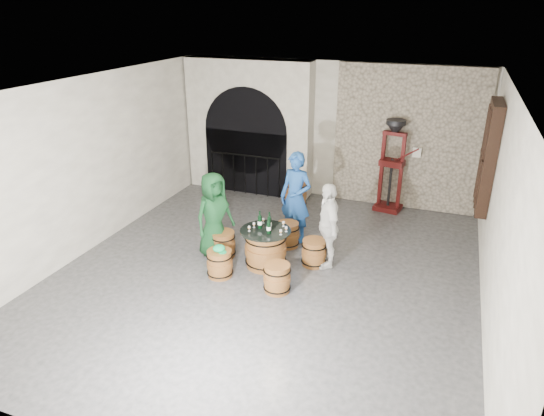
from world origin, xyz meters
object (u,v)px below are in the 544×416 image
at_px(barrel_stool_right, 314,253).
at_px(wine_bottle_right, 269,222).
at_px(wine_bottle_left, 260,221).
at_px(barrel_stool_left, 223,244).
at_px(corking_press, 392,159).
at_px(wine_bottle_center, 269,227).
at_px(barrel_stool_near_right, 277,278).
at_px(barrel_stool_near_left, 220,264).
at_px(person_blue, 296,198).
at_px(person_white, 328,225).
at_px(barrel_stool_far, 288,235).
at_px(side_barrel, 296,194).
at_px(person_green, 214,215).
at_px(barrel_table, 266,248).

relative_size(barrel_stool_right, wine_bottle_right, 1.50).
height_order(wine_bottle_left, wine_bottle_right, same).
xyz_separation_m(barrel_stool_left, corking_press, (2.55, 3.31, 0.97)).
xyz_separation_m(barrel_stool_right, wine_bottle_center, (-0.70, -0.43, 0.59)).
relative_size(barrel_stool_near_right, wine_bottle_left, 1.50).
xyz_separation_m(barrel_stool_near_right, wine_bottle_right, (-0.44, 0.79, 0.59)).
height_order(barrel_stool_near_left, person_blue, person_blue).
bearing_deg(barrel_stool_left, person_white, 10.79).
relative_size(barrel_stool_near_left, person_white, 0.31).
distance_m(barrel_stool_near_left, person_white, 1.99).
height_order(wine_bottle_center, corking_press, corking_press).
bearing_deg(barrel_stool_far, corking_press, 58.19).
xyz_separation_m(barrel_stool_far, person_blue, (0.05, 0.32, 0.66)).
distance_m(barrel_stool_left, corking_press, 4.29).
relative_size(wine_bottle_left, side_barrel, 0.48).
relative_size(barrel_stool_far, barrel_stool_right, 1.00).
height_order(barrel_stool_near_right, person_white, person_white).
xyz_separation_m(barrel_stool_near_left, side_barrel, (0.27, 3.39, 0.09)).
height_order(wine_bottle_left, wine_bottle_center, same).
distance_m(person_white, wine_bottle_left, 1.19).
height_order(barrel_stool_right, person_green, person_green).
distance_m(barrel_stool_left, wine_bottle_left, 0.94).
distance_m(wine_bottle_center, side_barrel, 2.94).
bearing_deg(barrel_stool_right, side_barrel, 115.00).
bearing_deg(wine_bottle_left, person_blue, 75.41).
bearing_deg(barrel_stool_near_left, side_barrel, 85.45).
relative_size(barrel_stool_near_right, wine_bottle_right, 1.50).
bearing_deg(wine_bottle_left, barrel_stool_near_right, -51.81).
relative_size(person_white, wine_bottle_left, 4.79).
height_order(barrel_stool_near_right, wine_bottle_center, wine_bottle_center).
distance_m(barrel_stool_far, wine_bottle_right, 0.98).
relative_size(barrel_stool_near_right, wine_bottle_center, 1.50).
height_order(barrel_table, side_barrel, barrel_table).
bearing_deg(barrel_stool_near_left, person_green, 121.90).
height_order(barrel_stool_far, person_white, person_white).
bearing_deg(wine_bottle_right, wine_bottle_left, -173.13).
bearing_deg(barrel_stool_right, wine_bottle_center, -148.62).
distance_m(barrel_stool_near_left, wine_bottle_right, 1.12).
bearing_deg(barrel_stool_near_right, barrel_stool_right, 73.05).
distance_m(barrel_table, person_green, 1.13).
bearing_deg(person_blue, barrel_stool_near_left, -100.48).
distance_m(barrel_stool_near_left, wine_bottle_center, 1.06).
height_order(barrel_stool_far, side_barrel, side_barrel).
distance_m(barrel_stool_left, person_blue, 1.66).
distance_m(barrel_stool_near_left, wine_bottle_left, 1.01).
height_order(person_white, wine_bottle_right, person_white).
xyz_separation_m(barrel_stool_left, wine_bottle_center, (0.96, -0.16, 0.59)).
height_order(barrel_stool_near_right, wine_bottle_left, wine_bottle_left).
height_order(person_white, corking_press, corking_press).
xyz_separation_m(barrel_stool_far, barrel_stool_near_left, (-0.73, -1.48, 0.00)).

